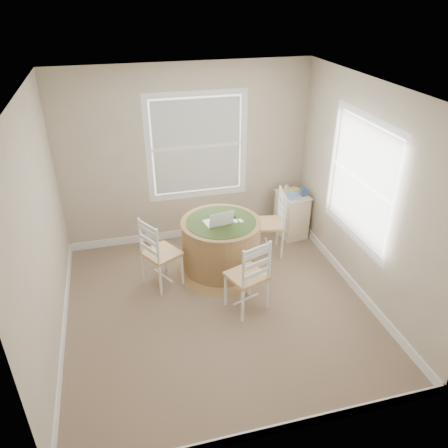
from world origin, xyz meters
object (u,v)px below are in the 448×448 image
object	(u,v)px
laptop	(218,221)
corner_chest	(291,214)
chair_left	(162,253)
chair_right	(269,223)
chair_near	(247,275)
round_table	(221,244)

from	to	relation	value
laptop	corner_chest	xyz separation A→B (m)	(1.34, 0.71, -0.44)
chair_left	laptop	size ratio (longest dim) A/B	2.54
chair_left	chair_right	world-z (taller)	same
chair_left	chair_right	size ratio (longest dim) A/B	1.00
laptop	corner_chest	world-z (taller)	laptop
chair_right	laptop	bearing A→B (deg)	-58.64
chair_left	corner_chest	distance (m)	2.25
laptop	chair_near	bearing A→B (deg)	90.11
chair_near	chair_right	size ratio (longest dim) A/B	1.00
round_table	corner_chest	world-z (taller)	round_table
round_table	chair_right	size ratio (longest dim) A/B	1.30
chair_right	chair_left	bearing A→B (deg)	-65.93
round_table	laptop	distance (m)	0.38
chair_left	laptop	world-z (taller)	laptop
chair_left	chair_right	xyz separation A→B (m)	(1.58, 0.39, 0.00)
round_table	laptop	bearing A→B (deg)	-147.27
round_table	corner_chest	bearing A→B (deg)	15.89
chair_near	chair_right	distance (m)	1.31
laptop	round_table	bearing A→B (deg)	-145.52
chair_left	laptop	xyz separation A→B (m)	(0.76, 0.07, 0.31)
laptop	corner_chest	distance (m)	1.58
chair_right	corner_chest	world-z (taller)	chair_right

